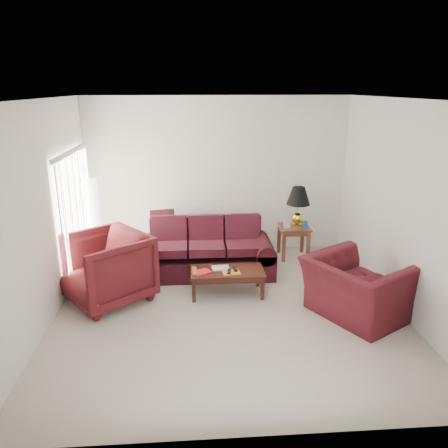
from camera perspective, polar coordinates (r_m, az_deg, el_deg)
name	(u,v)px	position (r m, az deg, el deg)	size (l,w,h in m)	color
floor	(228,308)	(6.61, 0.55, -10.96)	(5.00, 5.00, 0.00)	beige
blinds	(77,217)	(7.63, -18.70, 0.83)	(0.10, 2.00, 2.16)	silver
sofa	(207,248)	(7.58, -2.29, -3.20)	(2.31, 1.00, 0.95)	black
throw_pillow	(163,221)	(8.22, -8.03, 0.33)	(0.45, 0.13, 0.45)	black
end_table	(293,241)	(8.48, 9.03, -2.26)	(0.57, 0.57, 0.62)	#4C311A
table_lamp	(298,206)	(8.34, 9.63, 2.28)	(0.45, 0.45, 0.75)	gold
clock	(287,225)	(8.22, 8.19, -0.11)	(0.13, 0.05, 0.13)	silver
blue_canister	(305,225)	(8.24, 10.57, -0.14)	(0.09, 0.09, 0.14)	#164394
picture_frame	(285,220)	(8.49, 8.01, 0.53)	(0.12, 0.02, 0.15)	#B9B9BD
floor_lamp	(94,221)	(8.32, -16.57, 0.35)	(0.26, 0.26, 1.60)	silver
armchair_left	(106,268)	(6.85, -15.21, -5.59)	(1.14, 1.17, 1.07)	#450F14
armchair_right	(357,289)	(6.51, 16.96, -8.07)	(1.30, 1.14, 0.85)	#3E0E15
coffee_table	(227,282)	(6.95, 0.41, -7.59)	(1.15, 0.57, 0.40)	black
magazine_red	(202,272)	(6.80, -2.93, -6.28)	(0.27, 0.20, 0.02)	red
magazine_white	(221,268)	(6.94, -0.43, -5.74)	(0.27, 0.20, 0.02)	silver
magazine_orange	(231,272)	(6.79, 0.93, -6.31)	(0.27, 0.20, 0.02)	orange
remote_a	(229,271)	(6.77, 0.69, -6.19)	(0.05, 0.18, 0.02)	black
remote_b	(235,269)	(6.85, 1.44, -5.87)	(0.06, 0.19, 0.02)	black
yellow_glass	(194,270)	(6.74, -3.91, -6.08)	(0.07, 0.07, 0.11)	yellow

